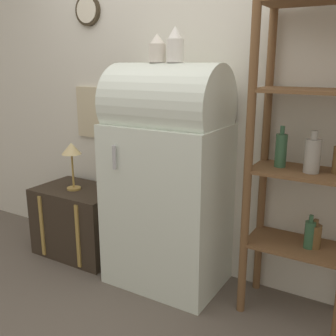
{
  "coord_description": "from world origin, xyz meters",
  "views": [
    {
      "loc": [
        1.32,
        -1.93,
        1.53
      ],
      "look_at": [
        0.01,
        0.27,
        0.84
      ],
      "focal_mm": 42.0,
      "sensor_mm": 36.0,
      "label": 1
    }
  ],
  "objects_px": {
    "vase_left": "(157,49)",
    "vase_center": "(175,46)",
    "suitcase_trunk": "(81,221)",
    "desk_lamp": "(72,152)",
    "refrigerator": "(167,177)"
  },
  "relations": [
    {
      "from": "suitcase_trunk",
      "to": "vase_left",
      "type": "height_order",
      "value": "vase_left"
    },
    {
      "from": "vase_center",
      "to": "desk_lamp",
      "type": "relative_size",
      "value": 0.57
    },
    {
      "from": "vase_left",
      "to": "vase_center",
      "type": "xyz_separation_m",
      "value": [
        0.13,
        0.0,
        0.02
      ]
    },
    {
      "from": "vase_left",
      "to": "desk_lamp",
      "type": "height_order",
      "value": "vase_left"
    },
    {
      "from": "suitcase_trunk",
      "to": "vase_left",
      "type": "bearing_deg",
      "value": -0.57
    },
    {
      "from": "suitcase_trunk",
      "to": "vase_center",
      "type": "xyz_separation_m",
      "value": [
        0.89,
        -0.01,
        1.36
      ]
    },
    {
      "from": "vase_left",
      "to": "vase_center",
      "type": "bearing_deg",
      "value": 0.69
    },
    {
      "from": "suitcase_trunk",
      "to": "vase_center",
      "type": "height_order",
      "value": "vase_center"
    },
    {
      "from": "vase_center",
      "to": "refrigerator",
      "type": "bearing_deg",
      "value": 177.18
    },
    {
      "from": "refrigerator",
      "to": "vase_left",
      "type": "xyz_separation_m",
      "value": [
        -0.07,
        -0.0,
        0.83
      ]
    },
    {
      "from": "refrigerator",
      "to": "vase_center",
      "type": "xyz_separation_m",
      "value": [
        0.06,
        -0.0,
        0.85
      ]
    },
    {
      "from": "refrigerator",
      "to": "suitcase_trunk",
      "type": "relative_size",
      "value": 2.19
    },
    {
      "from": "refrigerator",
      "to": "vase_left",
      "type": "distance_m",
      "value": 0.84
    },
    {
      "from": "suitcase_trunk",
      "to": "vase_left",
      "type": "distance_m",
      "value": 1.54
    },
    {
      "from": "refrigerator",
      "to": "vase_left",
      "type": "bearing_deg",
      "value": -176.32
    }
  ]
}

